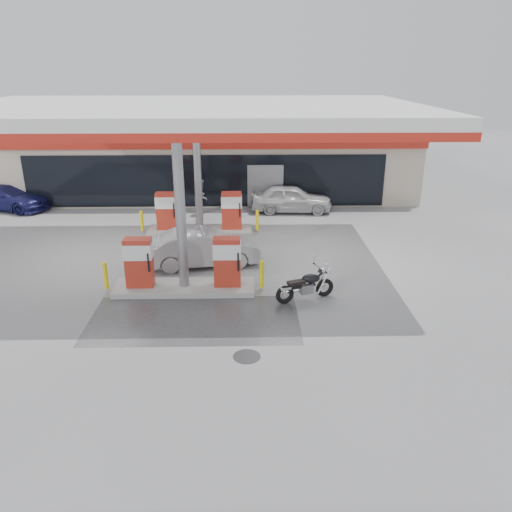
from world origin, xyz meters
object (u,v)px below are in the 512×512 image
at_px(parked_car_left, 7,197).
at_px(attendant, 201,197).
at_px(hatchback_silver, 204,248).
at_px(sedan_white, 291,198).
at_px(parked_motorcycle, 306,286).
at_px(pump_island_near, 184,270).
at_px(pump_island_far, 199,217).
at_px(parked_car_right, 294,187).

bearing_deg(parked_car_left, attendant, -76.70).
relative_size(attendant, hatchback_silver, 0.43).
bearing_deg(hatchback_silver, attendant, -4.07).
distance_m(sedan_white, parked_car_left, 14.29).
distance_m(sedan_white, hatchback_silver, 7.96).
relative_size(parked_motorcycle, sedan_white, 0.48).
bearing_deg(pump_island_near, attendant, 90.95).
relative_size(pump_island_far, sedan_white, 1.30).
xyz_separation_m(pump_island_near, hatchback_silver, (0.48, 2.20, -0.04)).
bearing_deg(parked_motorcycle, parked_car_left, 121.68).
distance_m(parked_motorcycle, parked_car_right, 12.81).
xyz_separation_m(pump_island_far, parked_motorcycle, (3.85, -6.78, -0.26)).
relative_size(parked_car_left, parked_car_right, 1.01).
bearing_deg(hatchback_silver, pump_island_near, 158.31).
distance_m(pump_island_near, hatchback_silver, 2.25).
xyz_separation_m(pump_island_near, parked_motorcycle, (3.85, -0.78, -0.26)).
height_order(pump_island_far, parked_car_left, pump_island_far).
distance_m(attendant, parked_car_right, 5.80).
bearing_deg(pump_island_near, parked_motorcycle, -11.47).
relative_size(pump_island_near, attendant, 2.93).
bearing_deg(sedan_white, pump_island_far, 130.27).
xyz_separation_m(pump_island_far, sedan_white, (4.27, 3.20, -0.04)).
xyz_separation_m(pump_island_far, parked_car_left, (-10.00, 4.00, -0.07)).
xyz_separation_m(attendant, parked_car_right, (4.82, 3.20, -0.27)).
xyz_separation_m(pump_island_far, hatchback_silver, (0.48, -3.80, -0.04)).
bearing_deg(parked_car_right, parked_motorcycle, 162.08).
xyz_separation_m(pump_island_near, parked_car_right, (4.68, 12.00, -0.10)).
height_order(pump_island_near, hatchback_silver, pump_island_near).
bearing_deg(parked_car_left, hatchback_silver, -106.43).
bearing_deg(parked_motorcycle, parked_car_right, 65.86).
relative_size(attendant, parked_car_right, 0.40).
height_order(parked_car_left, parked_car_right, parked_car_left).
relative_size(pump_island_near, parked_car_right, 1.18).
relative_size(parked_motorcycle, parked_car_left, 0.43).
bearing_deg(attendant, pump_island_near, -168.83).
height_order(pump_island_far, hatchback_silver, pump_island_far).
bearing_deg(pump_island_near, pump_island_far, 90.00).
distance_m(pump_island_near, sedan_white, 10.14).
bearing_deg(parked_motorcycle, pump_island_far, 99.16).
distance_m(pump_island_near, parked_car_right, 12.88).
xyz_separation_m(pump_island_near, parked_car_left, (-10.00, 10.00, -0.07)).
distance_m(pump_island_far, attendant, 2.81).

